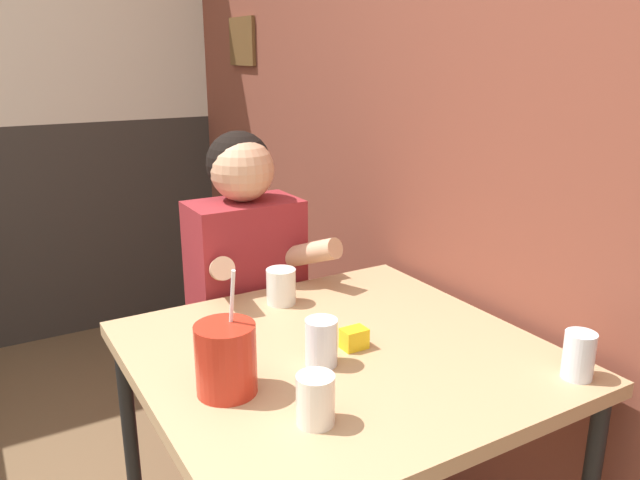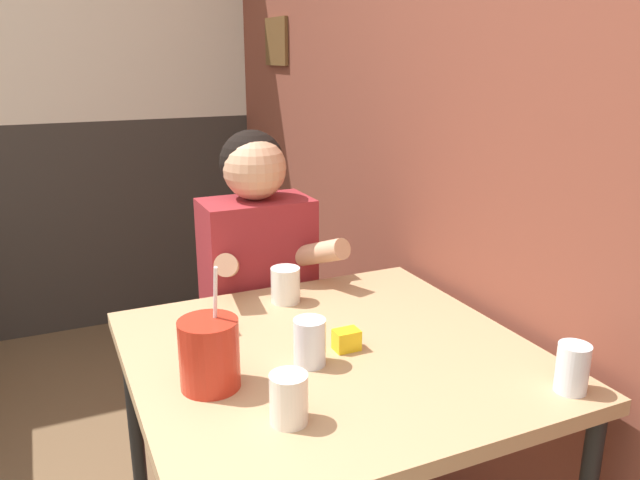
{
  "view_description": "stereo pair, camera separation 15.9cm",
  "coord_description": "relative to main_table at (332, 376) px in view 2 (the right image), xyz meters",
  "views": [
    {
      "loc": [
        0.16,
        -0.74,
        1.43
      ],
      "look_at": [
        0.93,
        0.57,
        0.97
      ],
      "focal_mm": 35.0,
      "sensor_mm": 36.0,
      "label": 1
    },
    {
      "loc": [
        0.3,
        -0.82,
        1.43
      ],
      "look_at": [
        0.93,
        0.57,
        0.97
      ],
      "focal_mm": 35.0,
      "sensor_mm": 36.0,
      "label": 2
    }
  ],
  "objects": [
    {
      "name": "glass_center",
      "position": [
        0.01,
        0.33,
        0.12
      ],
      "size": [
        0.08,
        0.08,
        0.1
      ],
      "color": "silver",
      "rests_on": "main_table"
    },
    {
      "name": "condiment_ketchup",
      "position": [
        -0.22,
        0.2,
        0.09
      ],
      "size": [
        0.06,
        0.04,
        0.05
      ],
      "color": "#B7140F",
      "rests_on": "main_table"
    },
    {
      "name": "cocktail_pitcher",
      "position": [
        -0.31,
        -0.04,
        0.14
      ],
      "size": [
        0.13,
        0.13,
        0.27
      ],
      "color": "#B22819",
      "rests_on": "main_table"
    },
    {
      "name": "main_table",
      "position": [
        0.0,
        0.0,
        0.0
      ],
      "size": [
        0.92,
        0.9,
        0.76
      ],
      "color": "tan",
      "rests_on": "ground_plane"
    },
    {
      "name": "person_seated",
      "position": [
        0.01,
        0.58,
        -0.06
      ],
      "size": [
        0.42,
        0.4,
        1.21
      ],
      "color": "maroon",
      "rests_on": "ground_plane"
    },
    {
      "name": "glass_near_pitcher",
      "position": [
        0.37,
        -0.37,
        0.12
      ],
      "size": [
        0.07,
        0.07,
        0.11
      ],
      "color": "silver",
      "rests_on": "main_table"
    },
    {
      "name": "condiment_mustard",
      "position": [
        0.03,
        -0.01,
        0.09
      ],
      "size": [
        0.06,
        0.04,
        0.05
      ],
      "color": "yellow",
      "rests_on": "main_table"
    },
    {
      "name": "brick_wall_right",
      "position": [
        0.53,
        0.88,
        0.66
      ],
      "size": [
        0.08,
        4.54,
        2.7
      ],
      "color": "brown",
      "rests_on": "ground_plane"
    },
    {
      "name": "glass_far_side",
      "position": [
        -0.2,
        -0.23,
        0.12
      ],
      "size": [
        0.07,
        0.07,
        0.1
      ],
      "color": "silver",
      "rests_on": "main_table"
    },
    {
      "name": "glass_by_brick",
      "position": [
        -0.08,
        -0.04,
        0.12
      ],
      "size": [
        0.07,
        0.07,
        0.11
      ],
      "color": "silver",
      "rests_on": "main_table"
    }
  ]
}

